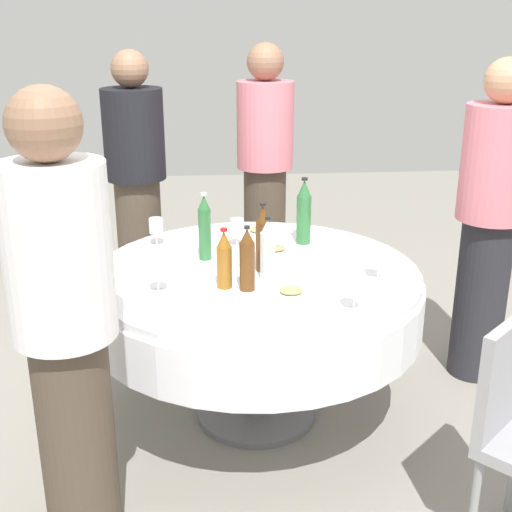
% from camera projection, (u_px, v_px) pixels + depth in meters
% --- Properties ---
extents(ground_plane, '(10.00, 10.00, 0.00)m').
position_uv_depth(ground_plane, '(256.00, 414.00, 3.23)').
color(ground_plane, gray).
extents(dining_table, '(1.47, 1.47, 0.74)m').
position_uv_depth(dining_table, '(256.00, 300.00, 3.03)').
color(dining_table, white).
rests_on(dining_table, ground_plane).
extents(bottle_brown_outer, '(0.06, 0.06, 0.31)m').
position_uv_depth(bottle_brown_outer, '(263.00, 239.00, 2.94)').
color(bottle_brown_outer, '#593314').
rests_on(bottle_brown_outer, dining_table).
extents(bottle_brown_south, '(0.06, 0.06, 0.27)m').
position_uv_depth(bottle_brown_south, '(247.00, 260.00, 2.73)').
color(bottle_brown_south, '#593314').
rests_on(bottle_brown_south, dining_table).
extents(bottle_green_near, '(0.06, 0.06, 0.31)m').
position_uv_depth(bottle_green_near, '(205.00, 228.00, 3.06)').
color(bottle_green_near, '#2D6B38').
rests_on(bottle_green_near, dining_table).
extents(bottle_clear_front, '(0.06, 0.06, 0.28)m').
position_uv_depth(bottle_clear_front, '(268.00, 251.00, 2.83)').
color(bottle_clear_front, silver).
rests_on(bottle_clear_front, dining_table).
extents(bottle_amber_far, '(0.06, 0.06, 0.25)m').
position_uv_depth(bottle_amber_far, '(224.00, 260.00, 2.76)').
color(bottle_amber_far, '#8C5619').
rests_on(bottle_amber_far, dining_table).
extents(bottle_green_west, '(0.07, 0.07, 0.33)m').
position_uv_depth(bottle_green_west, '(304.00, 213.00, 3.27)').
color(bottle_green_west, '#2D6B38').
rests_on(bottle_green_west, dining_table).
extents(wine_glass_front, '(0.07, 0.07, 0.15)m').
position_uv_depth(wine_glass_front, '(379.00, 256.00, 2.84)').
color(wine_glass_front, white).
rests_on(wine_glass_front, dining_table).
extents(wine_glass_far, '(0.07, 0.07, 0.13)m').
position_uv_depth(wine_glass_far, '(355.00, 287.00, 2.55)').
color(wine_glass_far, white).
rests_on(wine_glass_far, dining_table).
extents(wine_glass_west, '(0.07, 0.07, 0.14)m').
position_uv_depth(wine_glass_west, '(156.00, 226.00, 3.26)').
color(wine_glass_west, white).
rests_on(wine_glass_west, dining_table).
extents(wine_glass_right, '(0.06, 0.06, 0.14)m').
position_uv_depth(wine_glass_right, '(237.00, 227.00, 3.24)').
color(wine_glass_right, white).
rests_on(wine_glass_right, dining_table).
extents(wine_glass_north, '(0.07, 0.07, 0.13)m').
position_uv_depth(wine_glass_north, '(157.00, 271.00, 2.72)').
color(wine_glass_north, white).
rests_on(wine_glass_north, dining_table).
extents(plate_north, '(0.20, 0.20, 0.04)m').
position_uv_depth(plate_north, '(291.00, 294.00, 2.70)').
color(plate_north, white).
rests_on(plate_north, dining_table).
extents(plate_east, '(0.24, 0.24, 0.04)m').
position_uv_depth(plate_east, '(261.00, 232.00, 3.45)').
color(plate_east, white).
rests_on(plate_east, dining_table).
extents(plate_rear, '(0.22, 0.22, 0.04)m').
position_uv_depth(plate_rear, '(275.00, 251.00, 3.18)').
color(plate_rear, white).
rests_on(plate_rear, dining_table).
extents(plate_left, '(0.22, 0.22, 0.02)m').
position_uv_depth(plate_left, '(166.00, 267.00, 2.99)').
color(plate_left, white).
rests_on(plate_left, dining_table).
extents(spoon_south, '(0.18, 0.07, 0.00)m').
position_uv_depth(spoon_south, '(305.00, 271.00, 2.96)').
color(spoon_south, silver).
rests_on(spoon_south, dining_table).
extents(spoon_near, '(0.05, 0.18, 0.00)m').
position_uv_depth(spoon_near, '(189.00, 318.00, 2.51)').
color(spoon_near, silver).
rests_on(spoon_near, dining_table).
extents(folded_napkin, '(0.22, 0.22, 0.02)m').
position_uv_depth(folded_napkin, '(347.00, 253.00, 3.16)').
color(folded_napkin, white).
rests_on(folded_napkin, dining_table).
extents(person_outer, '(0.34, 0.34, 1.62)m').
position_uv_depth(person_outer, '(490.00, 219.00, 3.33)').
color(person_outer, '#26262B').
rests_on(person_outer, ground_plane).
extents(person_south, '(0.34, 0.34, 1.62)m').
position_uv_depth(person_south, '(137.00, 190.00, 3.87)').
color(person_south, '#4C3F33').
rests_on(person_south, ground_plane).
extents(person_near, '(0.34, 0.34, 1.62)m').
position_uv_depth(person_near, '(65.00, 326.00, 2.20)').
color(person_near, '#4C3F33').
rests_on(person_near, ground_plane).
extents(person_front, '(0.34, 0.34, 1.64)m').
position_uv_depth(person_front, '(265.00, 175.00, 4.14)').
color(person_front, '#4C3F33').
rests_on(person_front, ground_plane).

